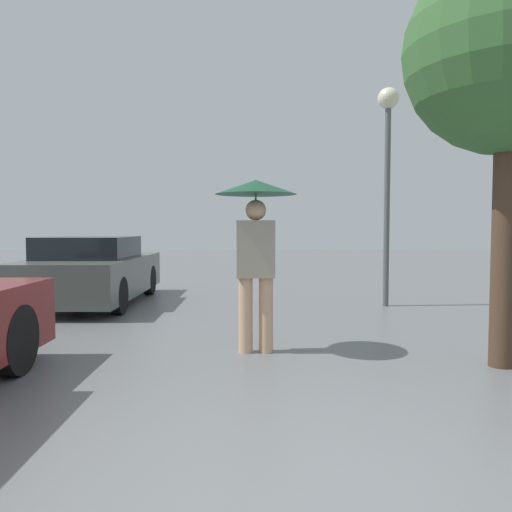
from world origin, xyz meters
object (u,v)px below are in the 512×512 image
Objects in this scene: pedestrian at (256,226)px; street_lamp at (388,144)px; tree at (509,53)px; parked_car_farthest at (93,272)px.

street_lamp is at bearing 54.56° from pedestrian.
street_lamp is (-0.10, 3.95, -0.23)m from tree.
tree reaches higher than parked_car_farthest.
tree is at bearing -88.61° from street_lamp.
tree is 3.96m from street_lamp.
parked_car_farthest is (-2.99, 3.70, -0.82)m from pedestrian.
pedestrian is 3.06m from tree.
street_lamp is (2.38, 3.34, 1.47)m from pedestrian.
tree is (5.46, -4.31, 2.51)m from parked_car_farthest.
parked_car_farthest is at bearing 176.15° from street_lamp.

